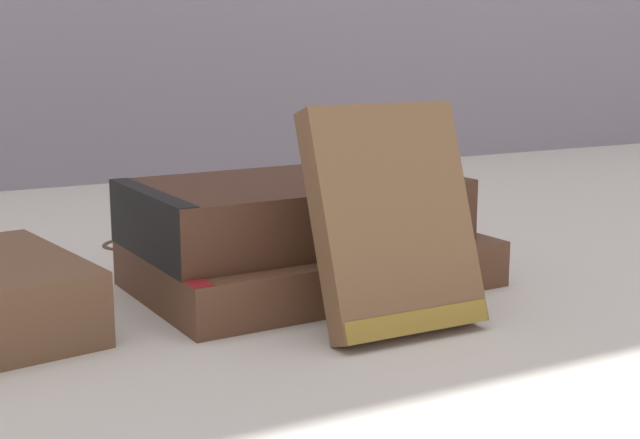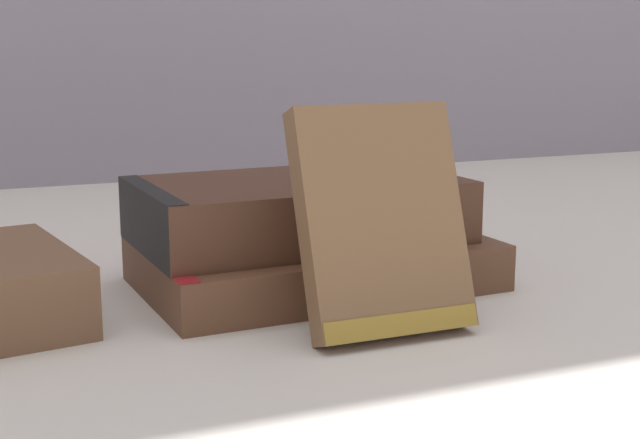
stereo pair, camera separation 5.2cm
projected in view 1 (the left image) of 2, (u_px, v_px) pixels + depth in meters
ground_plane at (285, 294)px, 0.56m from camera, size 3.00×3.00×0.00m
book_flat_bottom at (303, 264)px, 0.58m from camera, size 0.23×0.15×0.03m
book_flat_top at (286, 211)px, 0.57m from camera, size 0.21×0.13×0.04m
book_leaning_front at (395, 228)px, 0.48m from camera, size 0.09×0.06×0.12m
pocket_watch at (354, 171)px, 0.59m from camera, size 0.05×0.06×0.01m
reading_glasses at (160, 241)px, 0.70m from camera, size 0.10×0.06×0.00m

